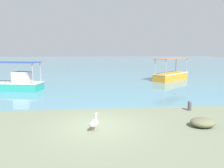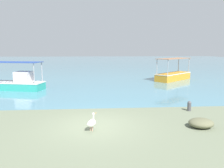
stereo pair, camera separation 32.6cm
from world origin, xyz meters
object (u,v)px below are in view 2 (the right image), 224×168
mooring_bollard (189,106)px  fishing_boat_far_right (173,75)px  fishing_boat_center (12,83)px  net_pile (201,123)px  pelican (92,123)px

mooring_bollard → fishing_boat_far_right: bearing=74.4°
fishing_boat_far_right → mooring_bollard: bearing=-105.6°
fishing_boat_center → net_pile: fishing_boat_center is taller
fishing_boat_center → pelican: 12.90m
pelican → net_pile: size_ratio=0.69×
fishing_boat_far_right → pelican: 17.91m
pelican → mooring_bollard: bearing=25.8°
pelican → net_pile: 5.11m
fishing_boat_far_right → net_pile: fishing_boat_far_right is taller
pelican → net_pile: (5.11, 0.04, -0.16)m
fishing_boat_far_right → mooring_bollard: 13.07m
fishing_boat_far_right → pelican: (-9.22, -15.35, -0.19)m
mooring_bollard → net_pile: 2.79m
fishing_boat_center → mooring_bollard: bearing=-31.0°
mooring_bollard → net_pile: size_ratio=0.51×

